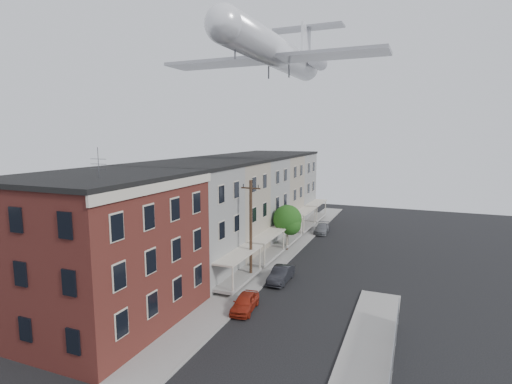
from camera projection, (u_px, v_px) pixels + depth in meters
sidewalk_left at (274, 260)px, 41.12m from camera, size 3.00×62.00×0.12m
curb_left at (288, 262)px, 40.58m from camera, size 0.15×62.00×0.14m
curb_right at (331, 379)px, 21.06m from camera, size 0.15×26.00×0.14m
corner_building at (102, 249)px, 27.21m from camera, size 10.31×12.30×12.15m
row_house_a at (179, 222)px, 35.92m from camera, size 11.98×7.00×10.30m
row_house_b at (216, 208)px, 42.34m from camera, size 11.98×7.00×10.30m
row_house_c at (242, 199)px, 48.77m from camera, size 11.98×7.00×10.30m
row_house_d at (263, 191)px, 55.19m from camera, size 11.98×7.00×10.30m
row_house_e at (279, 185)px, 61.61m from camera, size 11.98×7.00×10.30m
utility_pole at (251, 229)px, 35.00m from camera, size 1.80×0.26×9.00m
street_tree at (288, 221)px, 44.16m from camera, size 3.22×3.20×5.20m
car_near at (245, 302)px, 29.41m from camera, size 1.89×3.83×1.25m
car_mid at (281, 274)px, 35.16m from camera, size 1.44×4.10×1.35m
car_far at (322, 229)px, 52.62m from camera, size 2.06×4.31×1.21m
airplane at (278, 53)px, 38.99m from camera, size 21.51×24.56×7.15m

